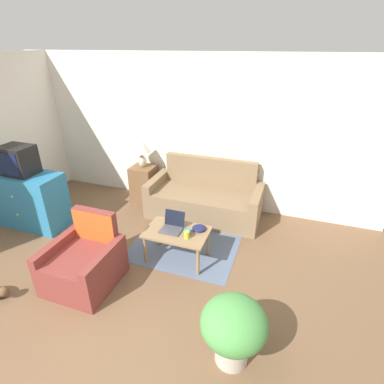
{
  "coord_description": "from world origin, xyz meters",
  "views": [
    {
      "loc": [
        1.74,
        -1.37,
        2.71
      ],
      "look_at": [
        0.44,
        2.34,
        0.75
      ],
      "focal_mm": 28.0,
      "sensor_mm": 36.0,
      "label": 1
    }
  ],
  "objects": [
    {
      "name": "laptop",
      "position": [
        0.36,
        1.76,
        0.51
      ],
      "size": [
        0.28,
        0.28,
        0.23
      ],
      "color": "#47474C",
      "rests_on": "coffee_table"
    },
    {
      "name": "ground_plane",
      "position": [
        0.0,
        0.0,
        0.0
      ],
      "size": [
        16.0,
        16.0,
        0.0
      ],
      "primitive_type": "plane",
      "color": "brown"
    },
    {
      "name": "potted_plant",
      "position": [
        1.48,
        0.51,
        0.43
      ],
      "size": [
        0.61,
        0.61,
        0.71
      ],
      "color": "#BCB2A3",
      "rests_on": "ground_plane"
    },
    {
      "name": "television",
      "position": [
        -2.16,
        1.78,
        1.12
      ],
      "size": [
        0.48,
        0.38,
        0.44
      ],
      "color": "black",
      "rests_on": "tv_dresser"
    },
    {
      "name": "armchair",
      "position": [
        -0.47,
        0.95,
        0.27
      ],
      "size": [
        0.78,
        0.8,
        0.86
      ],
      "color": "brown",
      "rests_on": "ground_plane"
    },
    {
      "name": "wall_back",
      "position": [
        -0.0,
        3.46,
        1.31
      ],
      "size": [
        6.59,
        0.06,
        2.6
      ],
      "color": "white",
      "rests_on": "ground_plane"
    },
    {
      "name": "snack_bowl",
      "position": [
        0.71,
        1.86,
        0.48
      ],
      "size": [
        0.19,
        0.19,
        0.05
      ],
      "color": "#191E4C",
      "rests_on": "coffee_table"
    },
    {
      "name": "cup_navy",
      "position": [
        0.59,
        1.71,
        0.49
      ],
      "size": [
        0.09,
        0.09,
        0.07
      ],
      "color": "teal",
      "rests_on": "coffee_table"
    },
    {
      "name": "table_lamp",
      "position": [
        -0.8,
        3.15,
        1.04
      ],
      "size": [
        0.32,
        0.32,
        0.53
      ],
      "color": "beige",
      "rests_on": "side_table"
    },
    {
      "name": "side_table",
      "position": [
        -0.8,
        3.15,
        0.34
      ],
      "size": [
        0.42,
        0.42,
        0.68
      ],
      "color": "brown",
      "rests_on": "ground_plane"
    },
    {
      "name": "couch",
      "position": [
        0.44,
        3.02,
        0.29
      ],
      "size": [
        1.9,
        0.85,
        0.95
      ],
      "color": "#846B4C",
      "rests_on": "ground_plane"
    },
    {
      "name": "coffee_table",
      "position": [
        0.44,
        1.73,
        0.39
      ],
      "size": [
        0.85,
        0.55,
        0.45
      ],
      "color": "#8E704C",
      "rests_on": "ground_plane"
    },
    {
      "name": "tv_dresser",
      "position": [
        -2.16,
        1.78,
        0.45
      ],
      "size": [
        1.18,
        0.55,
        0.9
      ],
      "color": "teal",
      "rests_on": "ground_plane"
    },
    {
      "name": "rug",
      "position": [
        0.44,
        2.34,
        0.0
      ],
      "size": [
        1.53,
        1.87,
        0.01
      ],
      "color": "slate",
      "rests_on": "ground_plane"
    },
    {
      "name": "cup_yellow",
      "position": [
        0.62,
        1.62,
        0.5
      ],
      "size": [
        0.07,
        0.07,
        0.1
      ],
      "color": "gold",
      "rests_on": "coffee_table"
    }
  ]
}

